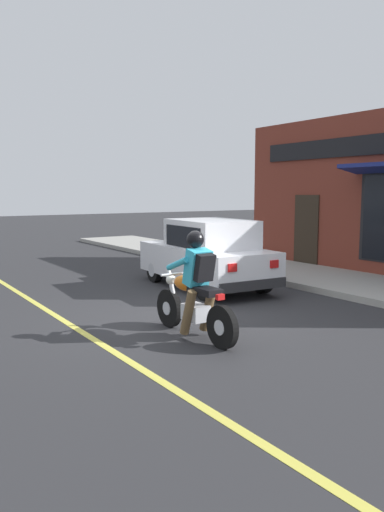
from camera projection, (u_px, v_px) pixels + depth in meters
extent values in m
plane|color=#2B2B2D|center=(184.00, 318.00, 8.68)|extent=(80.00, 80.00, 0.00)
cube|color=#9E9B93|center=(271.00, 269.00, 13.81)|extent=(2.60, 22.00, 0.14)
cube|color=#D1C64C|center=(30.00, 300.00, 10.16)|extent=(0.12, 19.80, 0.01)
cube|color=#2D2319|center=(306.00, 232.00, 14.35)|extent=(0.04, 0.90, 2.10)
cylinder|color=black|center=(169.00, 308.00, 8.11)|extent=(0.11, 0.62, 0.62)
cylinder|color=silver|center=(169.00, 308.00, 8.11)|extent=(0.12, 0.22, 0.22)
cylinder|color=black|center=(222.00, 327.00, 6.96)|extent=(0.11, 0.62, 0.62)
cylinder|color=silver|center=(222.00, 327.00, 6.96)|extent=(0.12, 0.22, 0.22)
cube|color=silver|center=(196.00, 312.00, 7.48)|extent=(0.28, 0.40, 0.24)
ellipsoid|color=orange|center=(186.00, 283.00, 7.63)|extent=(0.31, 0.52, 0.24)
cube|color=black|center=(205.00, 291.00, 7.25)|extent=(0.27, 0.56, 0.10)
cylinder|color=silver|center=(172.00, 290.00, 7.98)|extent=(0.07, 0.33, 0.68)
cylinder|color=silver|center=(176.00, 274.00, 7.85)|extent=(0.56, 0.05, 0.04)
sphere|color=silver|center=(171.00, 280.00, 8.00)|extent=(0.16, 0.16, 0.16)
cylinder|color=silver|center=(220.00, 323.00, 7.26)|extent=(0.09, 0.55, 0.08)
cube|color=red|center=(220.00, 297.00, 6.95)|extent=(0.12, 0.06, 0.08)
cylinder|color=brown|center=(188.00, 312.00, 7.32)|extent=(0.14, 0.35, 0.71)
cylinder|color=brown|center=(208.00, 309.00, 7.52)|extent=(0.14, 0.35, 0.71)
cube|color=#33B2D1|center=(198.00, 267.00, 7.35)|extent=(0.34, 0.33, 0.57)
cylinder|color=#33B2D1|center=(177.00, 264.00, 7.43)|extent=(0.10, 0.52, 0.26)
cylinder|color=#33B2D1|center=(199.00, 262.00, 7.66)|extent=(0.10, 0.52, 0.26)
sphere|color=black|center=(195.00, 239.00, 7.35)|extent=(0.26, 0.26, 0.26)
cube|color=black|center=(204.00, 267.00, 7.22)|extent=(0.28, 0.24, 0.42)
cylinder|color=black|center=(155.00, 270.00, 12.17)|extent=(0.23, 0.61, 0.60)
cylinder|color=silver|center=(155.00, 270.00, 12.17)|extent=(0.23, 0.34, 0.33)
cylinder|color=black|center=(205.00, 265.00, 12.87)|extent=(0.23, 0.61, 0.60)
cylinder|color=silver|center=(205.00, 265.00, 12.87)|extent=(0.23, 0.34, 0.33)
cylinder|color=black|center=(205.00, 286.00, 10.09)|extent=(0.23, 0.61, 0.60)
cylinder|color=silver|center=(205.00, 286.00, 10.09)|extent=(0.23, 0.34, 0.33)
cylinder|color=black|center=(262.00, 280.00, 10.79)|extent=(0.23, 0.61, 0.60)
cylinder|color=silver|center=(262.00, 280.00, 10.79)|extent=(0.23, 0.34, 0.33)
cube|color=silver|center=(205.00, 261.00, 11.44)|extent=(1.92, 3.82, 0.70)
cube|color=silver|center=(211.00, 234.00, 11.14)|extent=(1.58, 2.01, 0.66)
cube|color=black|center=(192.00, 234.00, 11.90)|extent=(1.35, 0.45, 0.51)
cube|color=black|center=(183.00, 237.00, 10.79)|extent=(0.15, 1.52, 0.46)
cube|color=black|center=(238.00, 234.00, 11.50)|extent=(0.15, 1.52, 0.46)
cube|color=silver|center=(151.00, 249.00, 12.79)|extent=(0.24, 0.06, 0.14)
cube|color=red|center=(232.00, 268.00, 9.57)|extent=(0.20, 0.06, 0.16)
cube|color=silver|center=(186.00, 247.00, 13.28)|extent=(0.24, 0.06, 0.14)
cube|color=red|center=(274.00, 264.00, 10.06)|extent=(0.20, 0.06, 0.16)
cube|color=#28282B|center=(170.00, 262.00, 13.06)|extent=(1.61, 0.24, 0.20)
cube|color=#28282B|center=(253.00, 285.00, 9.89)|extent=(1.61, 0.24, 0.20)
cube|color=black|center=(244.00, 259.00, 15.19)|extent=(0.36, 0.36, 0.04)
cone|color=orange|center=(245.00, 249.00, 15.15)|extent=(0.28, 0.28, 0.56)
cylinder|color=white|center=(245.00, 248.00, 15.14)|extent=(0.20, 0.20, 0.08)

